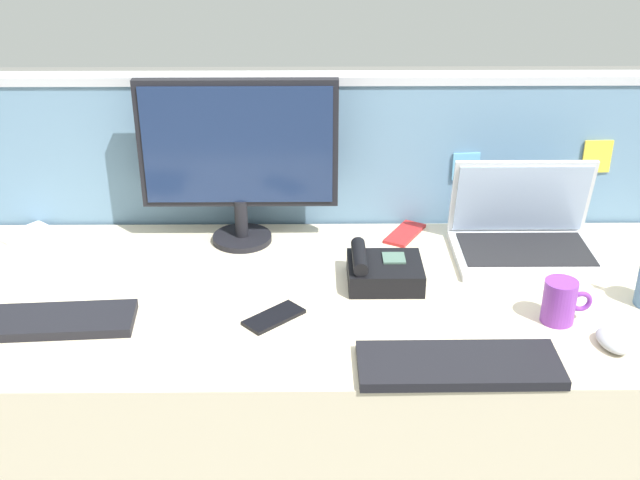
{
  "coord_description": "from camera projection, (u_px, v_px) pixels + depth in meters",
  "views": [
    {
      "loc": [
        -0.02,
        -1.71,
        1.72
      ],
      "look_at": [
        0.0,
        0.05,
        0.84
      ],
      "focal_mm": 45.27,
      "sensor_mm": 36.0,
      "label": 1
    }
  ],
  "objects": [
    {
      "name": "keyboard_spare",
      "position": [
        459.0,
        365.0,
        1.69
      ],
      "size": [
        0.43,
        0.16,
        0.02
      ],
      "primitive_type": "cube",
      "rotation": [
        0.0,
        0.0,
        0.01
      ],
      "color": "black",
      "rests_on": "desk"
    },
    {
      "name": "cell_phone_white_slab",
      "position": [
        24.0,
        233.0,
        2.27
      ],
      "size": [
        0.14,
        0.15,
        0.01
      ],
      "primitive_type": "cube",
      "rotation": [
        0.0,
        0.0,
        -0.7
      ],
      "color": "silver",
      "rests_on": "desk"
    },
    {
      "name": "computer_mouse_left_hand",
      "position": [
        613.0,
        341.0,
        1.76
      ],
      "size": [
        0.08,
        0.11,
        0.03
      ],
      "primitive_type": "ellipsoid",
      "rotation": [
        0.0,
        0.0,
        0.18
      ],
      "color": "#9EA0A8",
      "rests_on": "desk"
    },
    {
      "name": "cubicle_divider",
      "position": [
        319.0,
        261.0,
        2.43
      ],
      "size": [
        2.27,
        0.08,
        1.15
      ],
      "color": "#6084A3",
      "rests_on": "ground_plane"
    },
    {
      "name": "coffee_mug",
      "position": [
        560.0,
        301.0,
        1.84
      ],
      "size": [
        0.11,
        0.08,
        0.1
      ],
      "color": "purple",
      "rests_on": "desk"
    },
    {
      "name": "cell_phone_red_case",
      "position": [
        405.0,
        234.0,
        2.26
      ],
      "size": [
        0.13,
        0.17,
        0.01
      ],
      "primitive_type": "cube",
      "rotation": [
        0.0,
        0.0,
        -0.52
      ],
      "color": "#B22323",
      "rests_on": "desk"
    },
    {
      "name": "cell_phone_black_slab",
      "position": [
        274.0,
        317.0,
        1.87
      ],
      "size": [
        0.15,
        0.15,
        0.01
      ],
      "primitive_type": "cube",
      "rotation": [
        0.0,
        0.0,
        -0.83
      ],
      "color": "black",
      "rests_on": "desk"
    },
    {
      "name": "desktop_monitor",
      "position": [
        238.0,
        151.0,
        2.12
      ],
      "size": [
        0.53,
        0.16,
        0.45
      ],
      "color": "black",
      "rests_on": "desk"
    },
    {
      "name": "laptop",
      "position": [
        524.0,
        232.0,
        2.15
      ],
      "size": [
        0.38,
        0.27,
        0.24
      ],
      "color": "silver",
      "rests_on": "desk"
    },
    {
      "name": "desk",
      "position": [
        320.0,
        410.0,
        2.14
      ],
      "size": [
        1.93,
        0.79,
        0.72
      ],
      "primitive_type": "cube",
      "color": "beige",
      "rests_on": "ground_plane"
    },
    {
      "name": "desk_phone",
      "position": [
        382.0,
        271.0,
        2.01
      ],
      "size": [
        0.18,
        0.16,
        0.09
      ],
      "color": "black",
      "rests_on": "desk"
    },
    {
      "name": "keyboard_main",
      "position": [
        36.0,
        322.0,
        1.84
      ],
      "size": [
        0.45,
        0.16,
        0.02
      ],
      "primitive_type": "cube",
      "rotation": [
        0.0,
        0.0,
        0.07
      ],
      "color": "black",
      "rests_on": "desk"
    }
  ]
}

